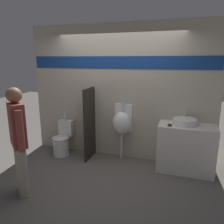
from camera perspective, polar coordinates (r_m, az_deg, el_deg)
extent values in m
plane|color=#5B5651|center=(4.30, -0.71, -14.24)|extent=(16.00, 16.00, 0.00)
cube|color=#B2A893|center=(4.43, 1.70, 5.02)|extent=(3.80, 0.06, 2.70)
cube|color=navy|center=(4.35, 1.63, 12.80)|extent=(3.73, 0.01, 0.24)
cube|color=silver|center=(4.23, 18.66, -8.99)|extent=(0.99, 0.51, 0.87)
cylinder|color=white|center=(4.12, 18.47, -2.37)|extent=(0.42, 0.42, 0.10)
cylinder|color=silver|center=(4.23, 18.59, -0.26)|extent=(0.03, 0.03, 0.14)
cube|color=black|center=(3.99, 14.88, -3.33)|extent=(0.07, 0.14, 0.01)
cube|color=#28231E|center=(4.46, -5.86, -3.11)|extent=(0.03, 0.53, 1.46)
cylinder|color=silver|center=(4.51, 2.43, -8.92)|extent=(0.04, 0.04, 0.57)
ellipsoid|color=white|center=(4.34, 2.49, -2.89)|extent=(0.38, 0.29, 0.46)
cube|color=white|center=(4.46, 3.00, -1.54)|extent=(0.36, 0.02, 0.57)
cylinder|color=silver|center=(4.37, 2.91, 1.51)|extent=(0.06, 0.06, 0.16)
cylinder|color=white|center=(4.86, -13.14, -8.84)|extent=(0.34, 0.34, 0.37)
torus|color=white|center=(4.79, -13.26, -6.64)|extent=(0.36, 0.36, 0.04)
cube|color=white|center=(4.95, -11.82, -4.00)|extent=(0.33, 0.16, 0.33)
cylinder|color=silver|center=(4.87, -12.07, -1.30)|extent=(0.06, 0.06, 0.14)
cylinder|color=gray|center=(3.57, -22.28, -14.35)|extent=(0.15, 0.15, 0.79)
cylinder|color=gray|center=(3.71, -22.69, -13.30)|extent=(0.15, 0.15, 0.79)
cube|color=brown|center=(3.38, -23.57, -3.01)|extent=(0.43, 0.41, 0.63)
cylinder|color=brown|center=(3.17, -22.89, -4.63)|extent=(0.10, 0.10, 0.58)
cylinder|color=brown|center=(3.62, -24.07, -2.55)|extent=(0.10, 0.10, 0.58)
sphere|color=brown|center=(3.30, -24.26, 4.04)|extent=(0.21, 0.21, 0.21)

